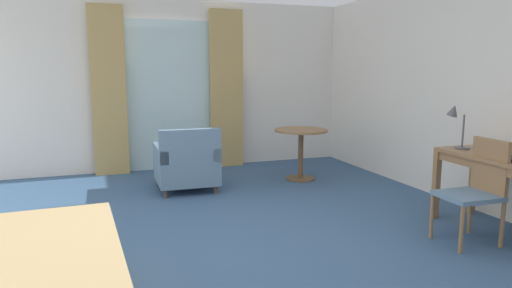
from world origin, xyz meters
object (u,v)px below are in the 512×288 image
(writing_desk, at_px, (503,167))
(round_cafe_table, at_px, (301,142))
(desk_lamp, at_px, (456,119))
(armchair_by_window, at_px, (187,164))
(desk_chair, at_px, (477,187))

(writing_desk, xyz_separation_m, round_cafe_table, (-0.81, 2.56, -0.11))
(desk_lamp, bearing_deg, writing_desk, -80.79)
(desk_lamp, bearing_deg, armchair_by_window, 138.96)
(desk_chair, distance_m, round_cafe_table, 2.66)
(desk_chair, bearing_deg, desk_lamp, 65.27)
(desk_lamp, xyz_separation_m, armchair_by_window, (-2.31, 2.01, -0.69))
(armchair_by_window, height_order, round_cafe_table, armchair_by_window)
(desk_chair, height_order, desk_lamp, desk_lamp)
(desk_chair, bearing_deg, round_cafe_table, 99.75)
(desk_lamp, relative_size, armchair_by_window, 0.55)
(writing_desk, height_order, desk_lamp, desk_lamp)
(desk_chair, relative_size, desk_lamp, 2.06)
(round_cafe_table, bearing_deg, writing_desk, -72.51)
(desk_chair, relative_size, armchair_by_window, 1.13)
(writing_desk, xyz_separation_m, desk_lamp, (-0.08, 0.52, 0.38))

